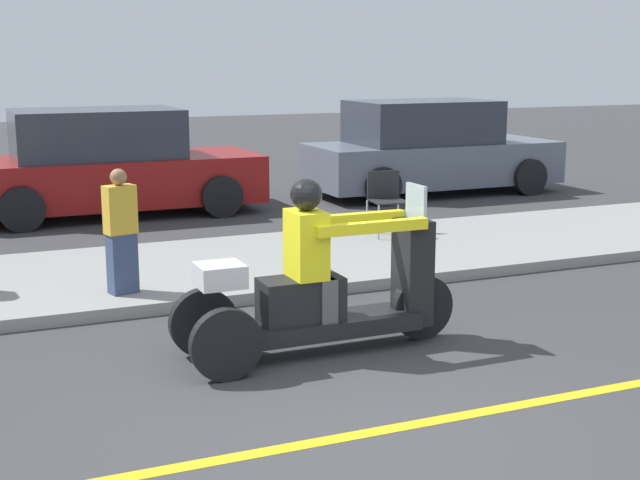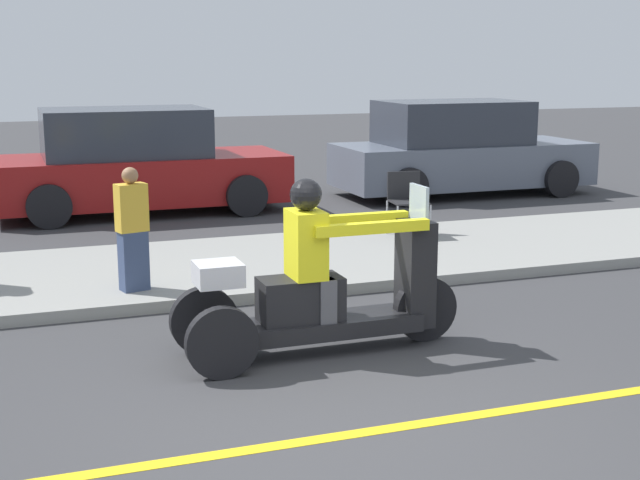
% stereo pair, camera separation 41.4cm
% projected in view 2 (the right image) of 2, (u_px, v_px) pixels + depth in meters
% --- Properties ---
extents(ground_plane, '(60.00, 60.00, 0.00)m').
position_uv_depth(ground_plane, '(351.00, 435.00, 5.81)').
color(ground_plane, '#38383A').
extents(lane_stripe, '(24.00, 0.12, 0.01)m').
position_uv_depth(lane_stripe, '(402.00, 426.00, 5.93)').
color(lane_stripe, gold).
rests_on(lane_stripe, ground).
extents(sidewalk_strip, '(28.00, 2.80, 0.12)m').
position_uv_depth(sidewalk_strip, '(199.00, 269.00, 10.03)').
color(sidewalk_strip, gray).
rests_on(sidewalk_strip, ground).
extents(motorcycle_trike, '(2.44, 0.72, 1.47)m').
position_uv_depth(motorcycle_trike, '(321.00, 292.00, 7.31)').
color(motorcycle_trike, black).
rests_on(motorcycle_trike, ground).
extents(spectator_far_back, '(0.33, 0.24, 1.24)m').
position_uv_depth(spectator_far_back, '(132.00, 232.00, 8.80)').
color(spectator_far_back, '#38476B').
rests_on(spectator_far_back, sidewalk_strip).
extents(folding_chair_set_back, '(0.51, 0.51, 0.82)m').
position_uv_depth(folding_chair_set_back, '(406.00, 197.00, 11.56)').
color(folding_chair_set_back, '#A5A8AD').
rests_on(folding_chair_set_back, sidewalk_strip).
extents(parked_car_lot_center, '(4.46, 2.02, 1.63)m').
position_uv_depth(parked_car_lot_center, '(136.00, 164.00, 13.85)').
color(parked_car_lot_center, maroon).
rests_on(parked_car_lot_center, ground).
extents(parked_car_lot_far, '(4.47, 1.96, 1.65)m').
position_uv_depth(parked_car_lot_far, '(459.00, 151.00, 15.66)').
color(parked_car_lot_far, slate).
rests_on(parked_car_lot_far, ground).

